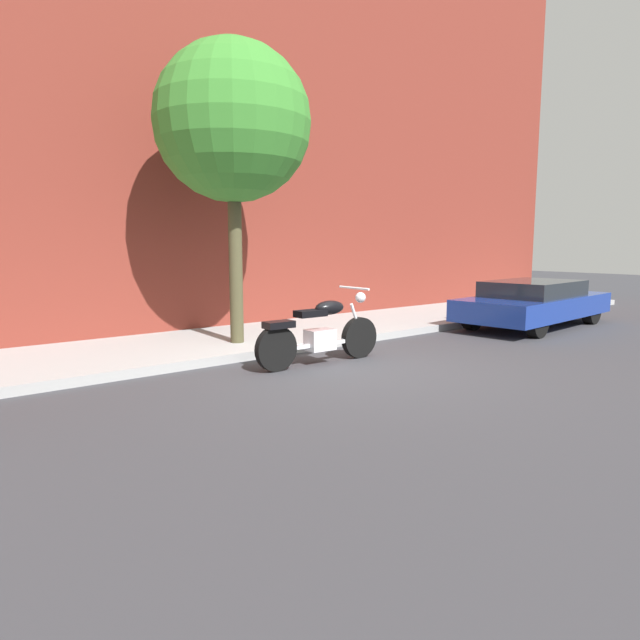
{
  "coord_description": "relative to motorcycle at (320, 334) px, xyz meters",
  "views": [
    {
      "loc": [
        -5.38,
        -6.01,
        1.83
      ],
      "look_at": [
        -0.18,
        0.44,
        0.68
      ],
      "focal_mm": 30.88,
      "sensor_mm": 36.0,
      "label": 1
    }
  ],
  "objects": [
    {
      "name": "parked_car_blue",
      "position": [
        6.1,
        -0.0,
        0.08
      ],
      "size": [
        4.43,
        2.05,
        1.03
      ],
      "color": "black",
      "rests_on": "ground"
    },
    {
      "name": "building_facade",
      "position": [
        0.19,
        3.9,
        4.31
      ],
      "size": [
        24.14,
        0.5,
        9.56
      ],
      "primitive_type": "cube",
      "color": "maroon",
      "rests_on": "ground"
    },
    {
      "name": "sidewalk",
      "position": [
        0.19,
        2.27,
        -0.4
      ],
      "size": [
        24.14,
        2.78,
        0.14
      ],
      "primitive_type": "cube",
      "color": "#A4A4A4",
      "rests_on": "ground"
    },
    {
      "name": "motorcycle",
      "position": [
        0.0,
        0.0,
        0.0
      ],
      "size": [
        2.26,
        0.7,
        1.16
      ],
      "color": "black",
      "rests_on": "ground"
    },
    {
      "name": "ground_plane",
      "position": [
        0.19,
        -0.45,
        -0.47
      ],
      "size": [
        60.0,
        60.0,
        0.0
      ],
      "primitive_type": "plane",
      "color": "#38383D"
    },
    {
      "name": "street_tree",
      "position": [
        -0.42,
        1.77,
        3.32
      ],
      "size": [
        2.6,
        2.6,
        5.11
      ],
      "color": "#48442B",
      "rests_on": "ground"
    }
  ]
}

